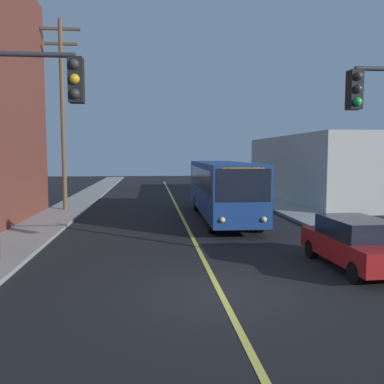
{
  "coord_description": "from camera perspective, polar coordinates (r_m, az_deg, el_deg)",
  "views": [
    {
      "loc": [
        -1.81,
        -10.43,
        3.64
      ],
      "look_at": [
        0.0,
        7.48,
        2.0
      ],
      "focal_mm": 38.53,
      "sensor_mm": 36.0,
      "label": 1
    }
  ],
  "objects": [
    {
      "name": "city_bus",
      "position": [
        23.3,
        4.16,
        0.71
      ],
      "size": [
        2.8,
        12.2,
        3.2
      ],
      "color": "navy",
      "rests_on": "ground"
    },
    {
      "name": "building_right_warehouse",
      "position": [
        36.2,
        21.04,
        3.13
      ],
      "size": [
        12.0,
        18.25,
        5.09
      ],
      "color": "#B2B2A8",
      "rests_on": "ground"
    },
    {
      "name": "ground_plane",
      "position": [
        11.19,
        3.96,
        -13.79
      ],
      "size": [
        120.0,
        120.0,
        0.0
      ],
      "primitive_type": "plane",
      "color": "black"
    },
    {
      "name": "utility_pole_mid",
      "position": [
        27.51,
        -17.48,
        11.11
      ],
      "size": [
        2.4,
        0.28,
        11.8
      ],
      "color": "brown",
      "rests_on": "sidewalk_left"
    },
    {
      "name": "lane_stripe_center",
      "position": [
        25.75,
        -1.68,
        -2.91
      ],
      "size": [
        0.16,
        60.0,
        0.01
      ],
      "primitive_type": "cube",
      "color": "#D8CC4C",
      "rests_on": "ground"
    },
    {
      "name": "sidewalk_right",
      "position": [
        22.63,
        17.96,
        -4.11
      ],
      "size": [
        2.5,
        90.0,
        0.15
      ],
      "primitive_type": "cube",
      "color": "gray",
      "rests_on": "ground"
    },
    {
      "name": "sidewalk_left",
      "position": [
        21.44,
        -20.45,
        -4.7
      ],
      "size": [
        2.5,
        90.0,
        0.15
      ],
      "primitive_type": "cube",
      "color": "gray",
      "rests_on": "ground"
    },
    {
      "name": "parked_car_red",
      "position": [
        14.21,
        21.65,
        -6.52
      ],
      "size": [
        1.93,
        4.45,
        1.62
      ],
      "color": "maroon",
      "rests_on": "ground"
    }
  ]
}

